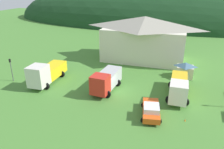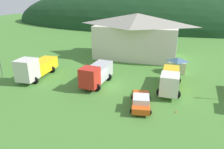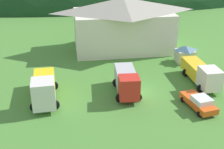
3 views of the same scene
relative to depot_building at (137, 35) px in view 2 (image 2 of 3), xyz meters
The scene contains 10 objects.
ground_plane 17.45m from the depot_building, 93.19° to the right, with size 200.00×200.00×0.00m, color #477F33.
forested_hill_backdrop 56.09m from the depot_building, 90.96° to the left, with size 140.88×60.00×35.81m, color #193D1E.
depot_building is the anchor object (origin of this frame).
play_shed_cream 11.90m from the depot_building, 41.01° to the right, with size 2.97×2.56×2.66m.
flatbed_truck_yellow 21.52m from the depot_building, 126.47° to the right, with size 3.58×8.46×3.71m.
crane_truck_red 17.15m from the depot_building, 98.85° to the right, with size 3.45×7.13×3.25m.
heavy_rig_striped 17.66m from the depot_building, 63.16° to the right, with size 3.12×8.40×3.15m.
service_pickup_orange 22.42m from the depot_building, 77.10° to the right, with size 3.01×5.35×1.66m.
traffic_light_west 26.05m from the depot_building, 135.65° to the right, with size 0.20×0.32×3.86m.
traffic_cone_near_pickup 23.71m from the depot_building, 67.25° to the right, with size 0.36×0.36×0.57m, color orange.
Camera 2 is at (9.28, -26.92, 12.58)m, focal length 34.03 mm.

